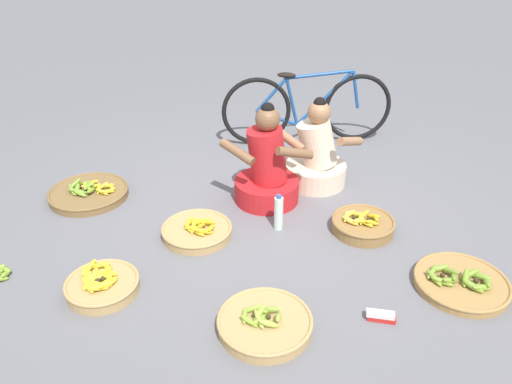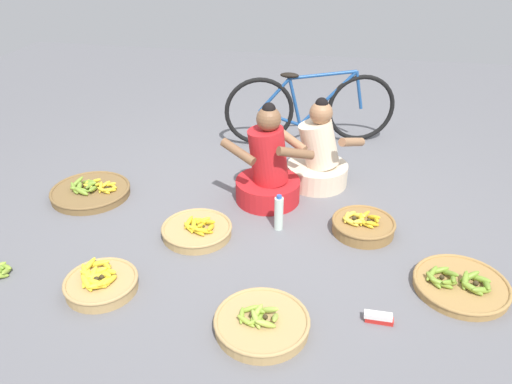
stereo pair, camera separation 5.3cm
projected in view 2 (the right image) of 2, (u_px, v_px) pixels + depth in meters
The scene contains 12 objects.
ground_plane at pixel (261, 219), 3.84m from camera, with size 10.00×10.00×0.00m, color slate.
vendor_woman_front at pixel (268, 171), 3.96m from camera, with size 0.73×0.52×0.83m.
vendor_woman_behind at pixel (318, 158), 4.22m from camera, with size 0.75×0.52×0.77m.
bicycle_leaning at pixel (310, 108), 4.94m from camera, with size 1.65×0.52×0.73m.
banana_basket_back_center at pixel (101, 283), 3.10m from camera, with size 0.46×0.46×0.16m.
banana_basket_front_right at pixel (91, 191), 4.13m from camera, with size 0.65×0.65×0.14m.
banana_basket_near_vendor at pixel (461, 285), 3.11m from camera, with size 0.59×0.59×0.13m.
banana_basket_front_left at pixel (262, 323), 2.82m from camera, with size 0.55×0.55×0.14m.
banana_basket_back_right at pixel (197, 230), 3.63m from camera, with size 0.51×0.51×0.14m.
banana_basket_mid_left at pixel (363, 225), 3.66m from camera, with size 0.46×0.46×0.16m.
water_bottle at pixel (279, 213), 3.66m from camera, with size 0.07×0.07×0.28m.
packet_carton_stack at pixel (379, 318), 2.87m from camera, with size 0.17×0.05×0.06m.
Camera 2 is at (0.58, -3.19, 2.08)m, focal length 35.12 mm.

